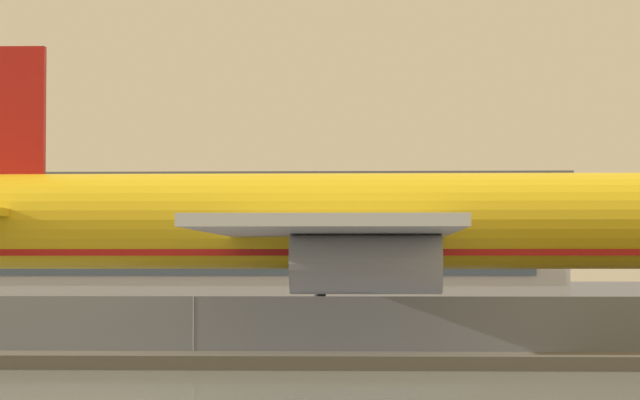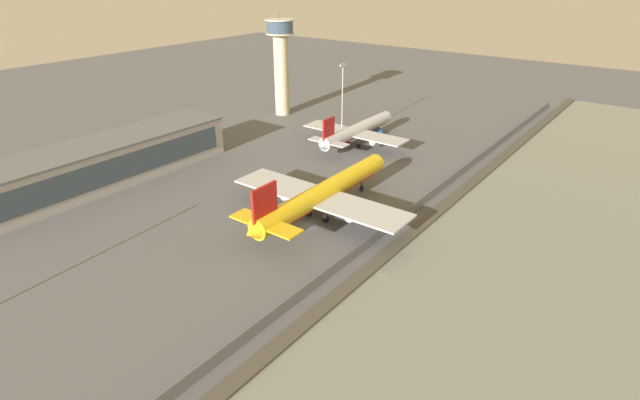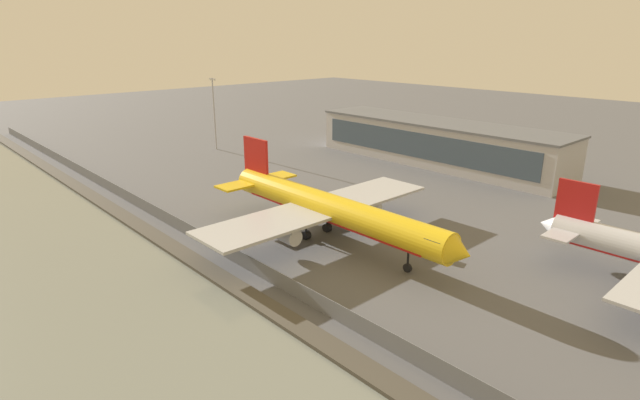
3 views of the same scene
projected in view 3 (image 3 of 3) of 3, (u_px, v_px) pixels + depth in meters
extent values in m
plane|color=#565659|center=(298.00, 229.00, 88.81)|extent=(500.00, 500.00, 0.00)
cube|color=#474238|center=(195.00, 261.00, 75.57)|extent=(320.00, 3.00, 0.50)
cube|color=slate|center=(220.00, 248.00, 78.16)|extent=(280.00, 0.08, 2.42)
cylinder|color=slate|center=(43.00, 149.00, 146.86)|extent=(0.10, 0.10, 2.42)
cylinder|color=slate|center=(220.00, 248.00, 78.16)|extent=(0.10, 0.10, 2.42)
cylinder|color=yellow|center=(330.00, 208.00, 82.32)|extent=(46.57, 4.97, 4.71)
cone|color=yellow|center=(460.00, 253.00, 65.19)|extent=(3.09, 4.49, 4.48)
cone|color=yellow|center=(245.00, 178.00, 99.46)|extent=(3.09, 4.26, 4.24)
cube|color=#232D3D|center=(440.00, 242.00, 67.21)|extent=(2.61, 4.02, 1.41)
cube|color=red|center=(330.00, 215.00, 82.73)|extent=(39.59, 3.99, 0.85)
cube|color=#B7BABF|center=(365.00, 194.00, 91.34)|extent=(10.36, 22.40, 0.47)
cube|color=#B7BABF|center=(268.00, 224.00, 76.92)|extent=(10.36, 22.40, 0.47)
cylinder|color=#B7BABF|center=(364.00, 206.00, 89.69)|extent=(6.53, 2.63, 2.59)
cylinder|color=#B7BABF|center=(282.00, 233.00, 77.57)|extent=(6.53, 2.63, 2.59)
cube|color=red|center=(256.00, 159.00, 95.14)|extent=(6.99, 0.60, 8.01)
cube|color=yellow|center=(274.00, 177.00, 99.14)|extent=(4.70, 8.22, 0.38)
cube|color=yellow|center=(239.00, 185.00, 93.85)|extent=(4.70, 8.22, 0.38)
cylinder|color=black|center=(408.00, 259.00, 72.12)|extent=(0.33, 0.33, 2.76)
cylinder|color=black|center=(407.00, 268.00, 72.55)|extent=(1.32, 0.53, 1.32)
cylinder|color=black|center=(327.00, 220.00, 87.35)|extent=(0.38, 0.38, 2.76)
cylinder|color=black|center=(327.00, 228.00, 87.78)|extent=(1.52, 1.07, 1.52)
cylinder|color=black|center=(306.00, 227.00, 84.16)|extent=(0.38, 0.38, 2.76)
cylinder|color=black|center=(306.00, 235.00, 84.59)|extent=(1.52, 1.07, 1.52)
cone|color=silver|center=(549.00, 224.00, 77.11)|extent=(2.71, 3.73, 3.70)
cube|color=#B21919|center=(576.00, 204.00, 73.49)|extent=(5.58, 0.54, 7.00)
cube|color=silver|center=(580.00, 223.00, 76.80)|extent=(3.78, 6.58, 0.33)
cube|color=silver|center=(563.00, 234.00, 72.55)|extent=(3.78, 6.58, 0.33)
cube|color=white|center=(434.00, 252.00, 77.58)|extent=(3.54, 2.51, 1.11)
cube|color=#283847|center=(432.00, 247.00, 77.52)|extent=(1.46, 1.56, 0.50)
cylinder|color=black|center=(426.00, 255.00, 77.61)|extent=(0.73, 0.42, 0.70)
cylinder|color=black|center=(429.00, 252.00, 78.73)|extent=(0.73, 0.42, 0.70)
cylinder|color=black|center=(439.00, 258.00, 76.68)|extent=(0.73, 0.42, 0.70)
cylinder|color=black|center=(442.00, 254.00, 77.80)|extent=(0.73, 0.42, 0.70)
cube|color=#B2B2B7|center=(437.00, 143.00, 134.12)|extent=(70.16, 15.88, 10.86)
cube|color=#3D4C5B|center=(419.00, 145.00, 128.81)|extent=(64.55, 0.16, 6.52)
cube|color=#5B5E63|center=(438.00, 122.00, 132.36)|extent=(70.76, 16.48, 0.50)
cylinder|color=#A8A8AD|center=(214.00, 114.00, 149.27)|extent=(0.36, 0.36, 21.27)
cube|color=#A8A8AD|center=(212.00, 79.00, 146.04)|extent=(3.20, 0.24, 0.24)
cube|color=silver|center=(210.00, 80.00, 146.97)|extent=(0.60, 0.40, 0.44)
cube|color=silver|center=(214.00, 80.00, 145.29)|extent=(0.60, 0.40, 0.44)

